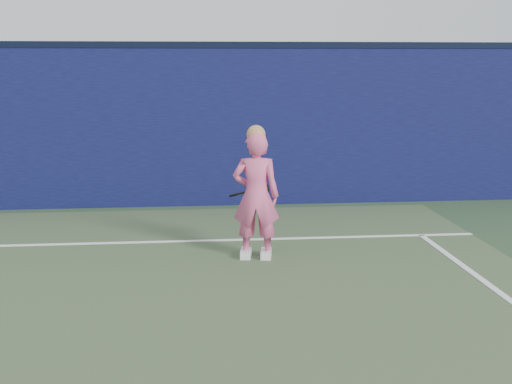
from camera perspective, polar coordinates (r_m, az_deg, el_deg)
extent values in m
cube|color=#0D0D39|center=(11.65, -14.07, 4.95)|extent=(24.00, 0.40, 2.50)
cube|color=black|center=(11.60, -14.36, 11.35)|extent=(24.00, 0.42, 0.10)
imported|color=#E85A8F|center=(8.33, 0.00, -0.31)|extent=(0.60, 0.44, 1.50)
sphere|color=tan|center=(8.23, 0.00, 4.62)|extent=(0.22, 0.22, 0.22)
cube|color=white|center=(8.49, 0.81, -4.97)|extent=(0.16, 0.30, 0.10)
cube|color=white|center=(8.50, -0.81, -4.95)|extent=(0.16, 0.30, 0.10)
torus|color=black|center=(8.73, 0.17, 0.20)|extent=(0.28, 0.07, 0.28)
torus|color=yellow|center=(8.73, 0.17, 0.20)|extent=(0.23, 0.05, 0.23)
cylinder|color=beige|center=(8.73, 0.17, 0.20)|extent=(0.23, 0.04, 0.22)
cylinder|color=black|center=(8.81, -1.09, -0.07)|extent=(0.25, 0.09, 0.09)
cylinder|color=black|center=(8.86, -1.80, -0.25)|extent=(0.12, 0.06, 0.06)
cube|color=white|center=(9.42, -15.85, -4.05)|extent=(11.00, 0.08, 0.01)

